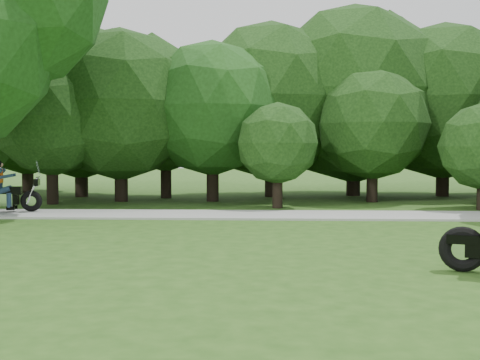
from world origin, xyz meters
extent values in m
plane|color=#264C15|center=(0.00, 0.00, 0.00)|extent=(100.00, 100.00, 0.00)
cube|color=gray|center=(0.00, 8.00, 0.03)|extent=(60.00, 2.20, 0.06)
cylinder|color=black|center=(-9.20, 14.56, 0.90)|extent=(0.51, 0.51, 1.80)
sphere|color=black|center=(-9.20, 14.56, 3.83)|extent=(6.25, 6.25, 6.25)
cylinder|color=black|center=(1.84, 15.67, 0.90)|extent=(0.57, 0.57, 1.80)
sphere|color=black|center=(1.84, 15.67, 4.18)|extent=(7.33, 7.33, 7.33)
cylinder|color=black|center=(5.44, 15.52, 0.90)|extent=(0.52, 0.52, 1.80)
sphere|color=black|center=(5.44, 15.52, 3.87)|extent=(6.36, 6.36, 6.36)
cylinder|color=black|center=(-5.69, 14.15, 0.90)|extent=(0.42, 0.42, 1.80)
sphere|color=black|center=(-5.69, 14.15, 3.25)|extent=(4.45, 4.45, 4.45)
cylinder|color=black|center=(-9.24, 11.40, 0.84)|extent=(0.40, 0.40, 1.68)
sphere|color=black|center=(-9.24, 11.40, 3.01)|extent=(4.09, 4.09, 4.09)
cylinder|color=black|center=(-1.55, 14.99, 0.90)|extent=(0.52, 0.52, 1.80)
sphere|color=black|center=(-1.55, 14.99, 3.87)|extent=(6.38, 6.38, 6.38)
cylinder|color=black|center=(-12.32, 16.84, 0.90)|extent=(0.50, 0.50, 1.80)
sphere|color=black|center=(-12.32, 16.84, 3.73)|extent=(5.95, 5.95, 5.95)
cylinder|color=black|center=(-3.73, 12.75, 0.90)|extent=(0.45, 0.45, 1.80)
sphere|color=#1C4213|center=(-3.73, 12.75, 3.42)|extent=(4.99, 4.99, 4.99)
cylinder|color=black|center=(2.10, 12.74, 0.75)|extent=(0.40, 0.40, 1.51)
sphere|color=black|center=(2.10, 12.74, 2.84)|extent=(4.08, 4.08, 4.08)
cylinder|color=black|center=(-7.09, 12.57, 0.87)|extent=(0.48, 0.48, 1.73)
sphere|color=black|center=(-7.09, 12.57, 3.56)|extent=(5.62, 5.62, 5.62)
cylinder|color=black|center=(-1.38, 10.33, 0.62)|extent=(0.33, 0.33, 1.25)
sphere|color=black|center=(-1.38, 10.33, 2.12)|extent=(2.69, 2.69, 2.69)
torus|color=black|center=(1.34, 0.25, 0.36)|extent=(0.75, 0.42, 0.72)
torus|color=black|center=(-8.78, 8.34, 0.38)|extent=(0.66, 0.30, 0.63)
cube|color=black|center=(-9.64, 8.17, 0.42)|extent=(1.04, 0.41, 0.29)
cube|color=silver|center=(-9.50, 8.20, 0.42)|extent=(0.49, 0.39, 0.36)
cube|color=black|center=(-9.28, 8.24, 0.69)|extent=(0.51, 0.36, 0.24)
cylinder|color=silver|center=(-8.75, 8.34, 0.69)|extent=(0.36, 0.11, 0.81)
cylinder|color=silver|center=(-8.60, 8.37, 1.08)|extent=(0.14, 0.58, 0.03)
camera|label=1|loc=(-1.75, -9.30, 1.95)|focal=45.00mm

